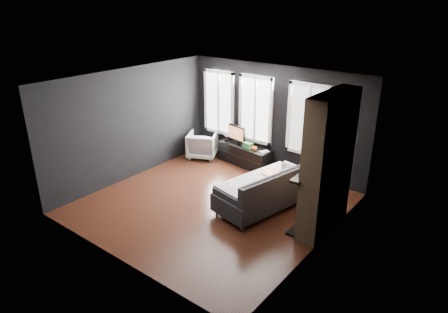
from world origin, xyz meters
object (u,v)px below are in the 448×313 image
Objects in this scene: mug at (254,148)px; book at (263,147)px; media_console at (245,155)px; mantel_vase at (326,156)px; sofa at (264,187)px; armchair at (202,144)px; monitor at (237,133)px.

book is at bearing 30.07° from mug.
book is (0.58, -0.03, 0.38)m from media_console.
mantel_vase reaches higher than book.
book reaches higher than media_console.
mug is at bearing -11.86° from media_console.
sofa is 1.98m from mug.
monitor reaches higher than armchair.
monitor is at bearing 158.14° from mantel_vase.
monitor is 0.89m from book.
monitor reaches higher than media_console.
mug is at bearing -149.93° from book.
media_console is (-1.65, 1.65, -0.19)m from sofa.
mug is at bearing 155.99° from mantel_vase.
mug is (0.68, -0.17, -0.21)m from monitor.
media_console is 8.71× the size of mantel_vase.
monitor reaches higher than mug.
monitor is 0.73m from mug.
monitor is at bearing 176.02° from book.
mantel_vase reaches higher than armchair.
monitor is 4.82× the size of mug.
mantel_vase reaches higher than media_console.
sofa is at bearing -56.43° from book.
monitor is 2.77× the size of book.
monitor is (0.96, 0.32, 0.42)m from armchair.
mantel_vase is (1.10, 0.46, 0.85)m from sofa.
sofa is at bearing -157.25° from mantel_vase.
sofa is 1.37× the size of media_console.
armchair is at bearing -159.25° from media_console.
media_console is at bearing 177.07° from book.
mantel_vase is at bearing -24.01° from mug.
mantel_vase is (3.04, -1.22, 0.50)m from monitor.
armchair is at bearing -150.16° from monitor.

